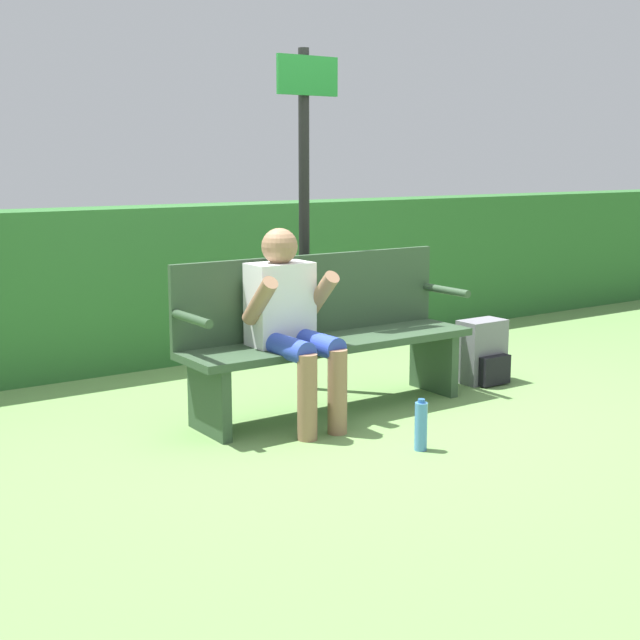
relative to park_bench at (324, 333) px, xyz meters
The scene contains 7 objects.
ground_plane 0.48m from the park_bench, 90.00° to the right, with size 40.00×40.00×0.00m, color #668E4C.
hedge_back 1.78m from the park_bench, 90.00° to the left, with size 12.00×0.46×1.17m.
park_bench is the anchor object (origin of this frame).
person_seated 0.39m from the park_bench, 157.22° to the right, with size 0.50×0.60×1.13m.
backpack 1.30m from the park_bench, ahead, with size 0.32×0.26×0.43m.
water_bottle 1.01m from the park_bench, 92.35° to the right, with size 0.07×0.07×0.28m.
signpost 0.94m from the park_bench, 69.92° to the left, with size 0.45×0.09×2.20m.
Camera 1 is at (-3.04, -4.29, 1.52)m, focal length 50.00 mm.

